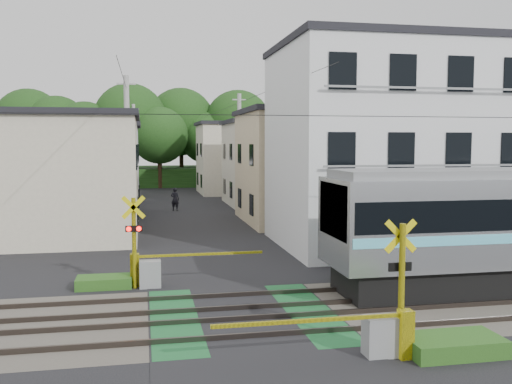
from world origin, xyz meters
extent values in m
plane|color=black|center=(0.00, 0.00, 0.00)|extent=(120.00, 120.00, 0.00)
cube|color=#47423A|center=(0.00, 0.00, 0.00)|extent=(120.00, 6.00, 0.00)
cube|color=black|center=(0.00, 0.00, 0.01)|extent=(5.20, 120.00, 0.00)
cube|color=#145126|center=(-1.90, 0.00, 0.01)|extent=(1.30, 6.00, 0.00)
cube|color=#145126|center=(1.90, 0.00, 0.01)|extent=(1.30, 6.00, 0.00)
cube|color=#3F3833|center=(0.00, -1.90, 0.07)|extent=(120.00, 0.08, 0.14)
cube|color=#3F3833|center=(0.00, -0.50, 0.07)|extent=(120.00, 0.08, 0.14)
cube|color=#3F3833|center=(0.00, 0.50, 0.07)|extent=(120.00, 0.08, 0.14)
cube|color=#3F3833|center=(0.00, 1.90, 0.07)|extent=(120.00, 0.08, 0.14)
cube|color=black|center=(5.86, 1.20, 0.32)|extent=(2.54, 2.33, 0.63)
cube|color=black|center=(3.05, 1.20, 2.74)|extent=(0.10, 2.55, 1.65)
cylinder|color=yellow|center=(3.00, -3.60, 1.50)|extent=(0.14, 0.14, 3.00)
cube|color=yellow|center=(3.00, -3.50, 2.70)|extent=(0.77, 0.05, 0.77)
cube|color=yellow|center=(3.00, -3.50, 2.70)|extent=(0.77, 0.05, 0.77)
cube|color=black|center=(3.00, -3.50, 2.00)|extent=(0.55, 0.05, 0.20)
sphere|color=#FF0C07|center=(2.84, -3.44, 2.00)|extent=(0.16, 0.16, 0.16)
sphere|color=#FF0C07|center=(3.16, -3.44, 2.00)|extent=(0.16, 0.16, 0.16)
cube|color=gray|center=(2.50, -3.60, 0.45)|extent=(0.70, 0.50, 0.90)
cube|color=yellow|center=(3.00, -3.85, 0.55)|extent=(0.30, 0.30, 1.10)
cube|color=yellow|center=(0.75, -3.85, 1.00)|extent=(4.20, 0.08, 0.08)
cylinder|color=yellow|center=(-3.00, 3.60, 1.50)|extent=(0.14, 0.14, 3.00)
cube|color=yellow|center=(-3.00, 3.50, 2.70)|extent=(0.77, 0.05, 0.77)
cube|color=yellow|center=(-3.00, 3.50, 2.70)|extent=(0.77, 0.05, 0.77)
cube|color=black|center=(-3.00, 3.50, 2.00)|extent=(0.55, 0.05, 0.20)
sphere|color=#FF0C07|center=(-3.16, 3.44, 2.00)|extent=(0.16, 0.16, 0.16)
sphere|color=#FF0C07|center=(-2.84, 3.44, 2.00)|extent=(0.16, 0.16, 0.16)
cube|color=gray|center=(-2.50, 3.60, 0.45)|extent=(0.70, 0.50, 0.90)
cube|color=yellow|center=(-3.00, 3.85, 0.55)|extent=(0.30, 0.30, 1.10)
cube|color=yellow|center=(-0.75, 3.85, 1.00)|extent=(4.20, 0.08, 0.08)
cube|color=silver|center=(8.50, 9.50, 4.50)|extent=(10.00, 8.00, 9.00)
cube|color=black|center=(8.50, 9.50, 9.15)|extent=(10.20, 8.16, 0.30)
cube|color=black|center=(4.80, 5.47, 1.50)|extent=(1.10, 0.06, 1.40)
cube|color=black|center=(7.25, 5.47, 1.50)|extent=(1.10, 0.06, 1.40)
cube|color=black|center=(9.70, 5.47, 1.50)|extent=(1.10, 0.06, 1.40)
cube|color=black|center=(12.15, 5.47, 1.50)|extent=(1.10, 0.06, 1.40)
cube|color=gray|center=(8.50, 5.25, 0.90)|extent=(9.00, 0.06, 0.08)
cube|color=black|center=(4.80, 5.47, 4.50)|extent=(1.10, 0.06, 1.40)
cube|color=black|center=(7.25, 5.47, 4.50)|extent=(1.10, 0.06, 1.40)
cube|color=black|center=(9.70, 5.47, 4.50)|extent=(1.10, 0.06, 1.40)
cube|color=gray|center=(8.50, 5.25, 3.90)|extent=(9.00, 0.06, 0.08)
cube|color=black|center=(4.80, 5.47, 7.50)|extent=(1.10, 0.06, 1.40)
cube|color=black|center=(7.25, 5.47, 7.50)|extent=(1.10, 0.06, 1.40)
cube|color=black|center=(9.70, 5.47, 7.50)|extent=(1.10, 0.06, 1.40)
cube|color=gray|center=(8.50, 5.25, 6.90)|extent=(9.00, 0.06, 0.08)
cube|color=beige|center=(-6.50, 14.00, 3.00)|extent=(7.00, 7.00, 6.00)
cube|color=black|center=(-6.50, 14.00, 6.15)|extent=(7.35, 7.35, 0.30)
cube|color=black|center=(-2.97, 12.25, 1.30)|extent=(0.06, 1.00, 1.20)
cube|color=black|center=(-2.97, 15.75, 1.30)|extent=(0.06, 1.00, 1.20)
cube|color=black|center=(-2.97, 12.25, 4.10)|extent=(0.06, 1.00, 1.20)
cube|color=black|center=(-2.97, 15.75, 4.10)|extent=(0.06, 1.00, 1.20)
cube|color=beige|center=(6.80, 18.00, 3.25)|extent=(7.00, 8.00, 6.50)
cube|color=black|center=(6.80, 18.00, 6.65)|extent=(7.35, 8.40, 0.30)
cube|color=black|center=(3.27, 16.00, 1.30)|extent=(0.06, 1.00, 1.20)
cube|color=black|center=(3.27, 20.00, 1.30)|extent=(0.06, 1.00, 1.20)
cube|color=black|center=(3.27, 16.00, 4.10)|extent=(0.06, 1.00, 1.20)
cube|color=black|center=(3.27, 20.00, 4.10)|extent=(0.06, 1.00, 1.20)
cube|color=#B0B3B5|center=(-7.00, 23.00, 2.90)|extent=(8.00, 7.00, 5.80)
cube|color=black|center=(-7.00, 23.00, 5.95)|extent=(8.40, 7.35, 0.30)
cube|color=black|center=(-2.97, 21.25, 1.30)|extent=(0.06, 1.00, 1.20)
cube|color=black|center=(-2.97, 24.75, 1.30)|extent=(0.06, 1.00, 1.20)
cube|color=black|center=(-2.97, 21.25, 4.10)|extent=(0.06, 1.00, 1.20)
cube|color=black|center=(-2.97, 24.75, 4.10)|extent=(0.06, 1.00, 1.20)
cube|color=beige|center=(7.20, 28.00, 3.10)|extent=(7.00, 7.00, 6.20)
cube|color=black|center=(7.20, 28.00, 6.35)|extent=(7.35, 7.35, 0.30)
cube|color=black|center=(3.67, 26.25, 1.30)|extent=(0.06, 1.00, 1.20)
cube|color=black|center=(3.67, 29.75, 1.30)|extent=(0.06, 1.00, 1.20)
cube|color=black|center=(3.67, 26.25, 4.10)|extent=(0.06, 1.00, 1.20)
cube|color=black|center=(3.67, 29.75, 4.10)|extent=(0.06, 1.00, 1.20)
cube|color=#B0B3B5|center=(-6.80, 33.00, 3.00)|extent=(7.00, 8.00, 6.00)
cube|color=black|center=(-6.80, 33.00, 6.15)|extent=(7.35, 8.40, 0.30)
cube|color=black|center=(-3.27, 31.00, 1.30)|extent=(0.06, 1.00, 1.20)
cube|color=black|center=(-3.27, 35.00, 1.30)|extent=(0.06, 1.00, 1.20)
cube|color=black|center=(-3.27, 31.00, 4.10)|extent=(0.06, 1.00, 1.20)
cube|color=black|center=(-3.27, 35.00, 4.10)|extent=(0.06, 1.00, 1.20)
cube|color=beige|center=(6.50, 38.00, 3.20)|extent=(8.00, 7.00, 6.40)
cube|color=black|center=(6.50, 38.00, 6.55)|extent=(8.40, 7.35, 0.30)
cube|color=black|center=(2.47, 36.25, 1.30)|extent=(0.06, 1.00, 1.20)
cube|color=black|center=(2.47, 39.75, 1.30)|extent=(0.06, 1.00, 1.20)
cube|color=black|center=(2.47, 36.25, 4.10)|extent=(0.06, 1.00, 1.20)
cube|color=black|center=(2.47, 39.75, 4.10)|extent=(0.06, 1.00, 1.20)
cube|color=#1D4115|center=(0.00, 50.00, 1.00)|extent=(40.00, 10.00, 2.00)
cylinder|color=#332114|center=(-14.76, 50.56, 2.65)|extent=(0.50, 0.50, 5.30)
sphere|color=#1D4115|center=(-14.76, 50.56, 6.89)|extent=(7.42, 7.42, 7.42)
cylinder|color=#332114|center=(-11.67, 48.88, 2.44)|extent=(0.50, 0.50, 4.88)
sphere|color=#1D4115|center=(-11.67, 48.88, 6.35)|extent=(6.84, 6.84, 6.84)
cylinder|color=#332114|center=(-8.55, 46.51, 2.26)|extent=(0.50, 0.50, 4.52)
sphere|color=#1D4115|center=(-8.55, 46.51, 5.88)|extent=(6.33, 6.33, 6.33)
cylinder|color=#332114|center=(-3.98, 47.39, 2.77)|extent=(0.50, 0.50, 5.54)
sphere|color=#1D4115|center=(-3.98, 47.39, 7.20)|extent=(7.75, 7.75, 7.75)
cylinder|color=#332114|center=(-0.97, 45.15, 2.12)|extent=(0.50, 0.50, 4.25)
sphere|color=#1D4115|center=(-0.97, 45.15, 5.52)|extent=(5.95, 5.95, 5.95)
cylinder|color=#332114|center=(1.63, 50.34, 2.74)|extent=(0.50, 0.50, 5.48)
sphere|color=#1D4115|center=(1.63, 50.34, 7.12)|extent=(7.67, 7.67, 7.67)
cylinder|color=#332114|center=(4.24, 48.39, 2.05)|extent=(0.50, 0.50, 4.09)
sphere|color=#1D4115|center=(4.24, 48.39, 5.32)|extent=(5.73, 5.73, 5.73)
cylinder|color=#332114|center=(7.89, 48.52, 2.67)|extent=(0.50, 0.50, 5.34)
sphere|color=#1D4115|center=(7.89, 48.52, 6.94)|extent=(7.48, 7.48, 7.48)
cylinder|color=#332114|center=(11.25, 50.25, 2.22)|extent=(0.50, 0.50, 4.45)
sphere|color=#1D4115|center=(11.25, 50.25, 5.78)|extent=(6.23, 6.23, 6.23)
cylinder|color=#332114|center=(14.55, 48.80, 2.05)|extent=(0.50, 0.50, 4.09)
sphere|color=#1D4115|center=(14.55, 48.80, 5.32)|extent=(5.73, 5.73, 5.73)
cube|color=black|center=(6.00, 1.20, 5.60)|extent=(60.00, 0.02, 0.02)
cylinder|color=#A5A5A0|center=(-3.40, 13.00, 4.00)|extent=(0.26, 0.26, 8.00)
cube|color=#A5A5A0|center=(-3.40, 13.00, 7.60)|extent=(0.90, 0.08, 0.08)
cylinder|color=#A5A5A0|center=(3.60, 22.00, 4.00)|extent=(0.26, 0.26, 8.00)
cube|color=#A5A5A0|center=(3.60, 22.00, 7.60)|extent=(0.90, 0.08, 0.08)
cylinder|color=#A5A5A0|center=(-3.40, 34.00, 4.00)|extent=(0.26, 0.26, 8.00)
cube|color=#A5A5A0|center=(-3.40, 34.00, 7.60)|extent=(0.90, 0.08, 0.08)
cube|color=black|center=(-3.40, 23.50, 7.40)|extent=(0.02, 42.00, 0.02)
cube|color=black|center=(3.60, 23.50, 7.40)|extent=(0.02, 42.00, 0.02)
imported|color=black|center=(-0.52, 24.81, 0.82)|extent=(0.70, 0.59, 1.64)
cube|color=#2D5E1E|center=(4.20, -3.80, 0.20)|extent=(2.20, 1.20, 0.40)
cube|color=#2D5E1E|center=(-4.00, 3.90, 0.18)|extent=(1.80, 1.00, 0.36)
cube|color=#2D5E1E|center=(4.60, 3.20, 0.15)|extent=(1.50, 0.90, 0.30)
camera|label=1|loc=(-2.66, -15.31, 4.81)|focal=40.00mm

